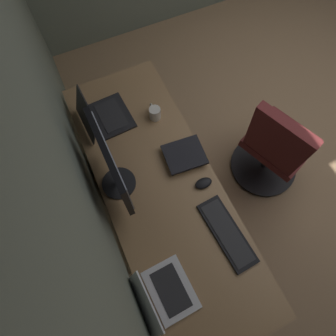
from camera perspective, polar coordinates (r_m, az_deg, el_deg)
name	(u,v)px	position (r m, az deg, el deg)	size (l,w,h in m)	color
floor_plane	(330,132)	(3.11, 29.30, 6.27)	(5.05, 5.05, 0.00)	#9E7A56
wall_back	(56,159)	(1.23, -21.30, 1.71)	(4.57, 0.10, 2.60)	slate
desk	(161,190)	(1.78, -1.47, -4.42)	(1.83, 0.67, 0.73)	#936D47
drawer_pedestal	(143,173)	(2.16, -5.00, -0.90)	(0.40, 0.51, 0.69)	#936D47
monitor_primary	(112,165)	(1.50, -11.05, 0.53)	(0.48, 0.20, 0.46)	black
laptop_leftmost	(161,295)	(1.56, -1.47, -23.85)	(0.30, 0.30, 0.20)	silver
laptop_left	(102,116)	(1.92, -12.99, 10.06)	(0.32, 0.32, 0.23)	black
keyboard_main	(227,233)	(1.65, 11.59, -12.44)	(0.43, 0.17, 0.02)	black
mouse_main	(203,183)	(1.71, 7.02, -3.00)	(0.06, 0.10, 0.03)	black
book_stack_near	(185,154)	(1.76, 3.39, 2.69)	(0.22, 0.26, 0.05)	gold
coffee_mug	(155,113)	(1.89, -2.64, 10.82)	(0.11, 0.07, 0.09)	silver
office_chair	(274,149)	(2.25, 20.23, 3.50)	(0.57, 0.61, 0.97)	maroon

